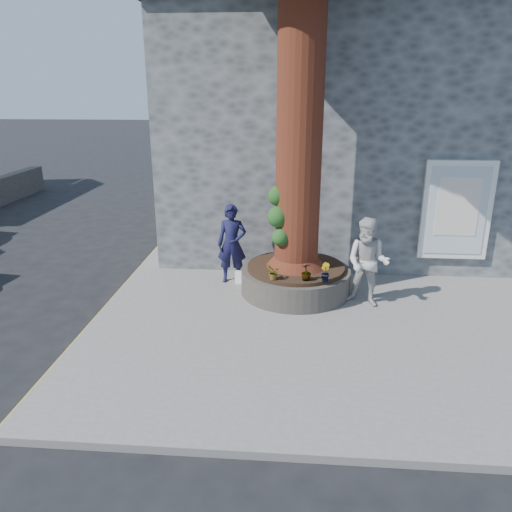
{
  "coord_description": "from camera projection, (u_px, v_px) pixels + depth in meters",
  "views": [
    {
      "loc": [
        0.76,
        -7.9,
        4.3
      ],
      "look_at": [
        0.04,
        1.0,
        1.25
      ],
      "focal_mm": 35.0,
      "sensor_mm": 36.0,
      "label": 1
    }
  ],
  "objects": [
    {
      "name": "stone_shop",
      "position": [
        358.0,
        127.0,
        14.48
      ],
      "size": [
        10.3,
        8.3,
        6.3
      ],
      "color": "#474A4C",
      "rests_on": "ground"
    },
    {
      "name": "plant_d",
      "position": [
        274.0,
        273.0,
        9.67
      ],
      "size": [
        0.29,
        0.31,
        0.3
      ],
      "primitive_type": "imported",
      "rotation": [
        0.0,
        0.0,
        4.92
      ],
      "color": "gray",
      "rests_on": "planter"
    },
    {
      "name": "plant_a",
      "position": [
        289.0,
        245.0,
        11.25
      ],
      "size": [
        0.24,
        0.22,
        0.37
      ],
      "primitive_type": "imported",
      "rotation": [
        0.0,
        0.0,
        0.56
      ],
      "color": "gray",
      "rests_on": "planter"
    },
    {
      "name": "man",
      "position": [
        232.0,
        244.0,
        10.98
      ],
      "size": [
        0.65,
        0.43,
        1.76
      ],
      "primitive_type": "imported",
      "rotation": [
        0.0,
        0.0,
        0.02
      ],
      "color": "#141437",
      "rests_on": "pavement"
    },
    {
      "name": "ground",
      "position": [
        249.0,
        340.0,
        8.9
      ],
      "size": [
        120.0,
        120.0,
        0.0
      ],
      "primitive_type": "plane",
      "color": "black",
      "rests_on": "ground"
    },
    {
      "name": "plant_b",
      "position": [
        325.0,
        272.0,
        9.59
      ],
      "size": [
        0.26,
        0.26,
        0.37
      ],
      "primitive_type": "imported",
      "rotation": [
        0.0,
        0.0,
        1.96
      ],
      "color": "gray",
      "rests_on": "planter"
    },
    {
      "name": "pavement",
      "position": [
        331.0,
        316.0,
        9.71
      ],
      "size": [
        9.0,
        8.0,
        0.12
      ],
      "primitive_type": "cube",
      "color": "slate",
      "rests_on": "ground"
    },
    {
      "name": "yellow_line",
      "position": [
        104.0,
        310.0,
        10.07
      ],
      "size": [
        0.1,
        30.0,
        0.01
      ],
      "primitive_type": "cube",
      "color": "yellow",
      "rests_on": "ground"
    },
    {
      "name": "woman",
      "position": [
        368.0,
        262.0,
        9.8
      ],
      "size": [
        1.06,
        0.95,
        1.79
      ],
      "primitive_type": "imported",
      "rotation": [
        0.0,
        0.0,
        -0.38
      ],
      "color": "beige",
      "rests_on": "pavement"
    },
    {
      "name": "plant_c",
      "position": [
        306.0,
        272.0,
        9.64
      ],
      "size": [
        0.26,
        0.26,
        0.35
      ],
      "primitive_type": "imported",
      "rotation": [
        0.0,
        0.0,
        3.55
      ],
      "color": "gray",
      "rests_on": "planter"
    },
    {
      "name": "planter",
      "position": [
        295.0,
        279.0,
        10.59
      ],
      "size": [
        2.3,
        2.3,
        0.6
      ],
      "color": "black",
      "rests_on": "pavement"
    },
    {
      "name": "shopping_bag",
      "position": [
        240.0,
        277.0,
        11.12
      ],
      "size": [
        0.22,
        0.16,
        0.28
      ],
      "primitive_type": "cube",
      "rotation": [
        0.0,
        0.0,
        -0.21
      ],
      "color": "white",
      "rests_on": "pavement"
    }
  ]
}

